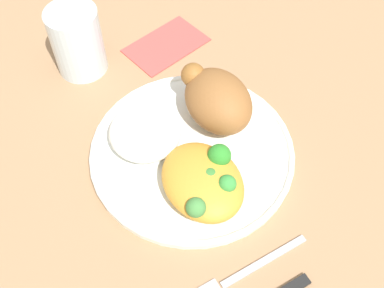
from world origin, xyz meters
TOP-DOWN VIEW (x-y plane):
  - ground_plane at (0.00, 0.00)m, footprint 2.00×2.00m
  - plate at (0.00, 0.00)m, footprint 0.26×0.26m
  - roasted_chicken at (0.03, -0.05)m, footprint 0.11×0.08m
  - rice_pile at (0.04, 0.04)m, footprint 0.09×0.09m
  - mac_cheese_with_broccoli at (-0.06, 0.02)m, footprint 0.11×0.09m
  - fork at (-0.16, 0.03)m, footprint 0.02×0.14m
  - water_glass at (0.22, 0.06)m, footprint 0.07×0.07m
  - napkin at (0.20, -0.06)m, footprint 0.10×0.13m

SIDE VIEW (x-z plane):
  - ground_plane at x=0.00m, z-range 0.00..0.00m
  - napkin at x=0.20m, z-range 0.00..0.00m
  - fork at x=-0.16m, z-range 0.00..0.01m
  - plate at x=0.00m, z-range 0.00..0.02m
  - rice_pile at x=0.04m, z-range 0.02..0.05m
  - mac_cheese_with_broccoli at x=-0.06m, z-range 0.01..0.06m
  - water_glass at x=0.22m, z-range 0.00..0.10m
  - roasted_chicken at x=0.03m, z-range 0.02..0.08m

